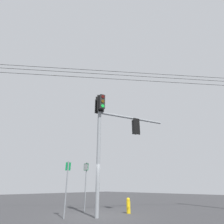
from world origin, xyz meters
TOP-DOWN VIEW (x-y plane):
  - ground_plane at (0.00, 0.00)m, footprint 60.00×60.00m
  - signal_mast_assembly at (0.23, -0.74)m, footprint 4.53×2.11m
  - route_sign_primary at (0.51, 1.67)m, footprint 0.13×0.35m
  - fire_hydrant at (1.89, -0.58)m, footprint 0.29×0.26m
  - route_sign_secondary at (-1.63, 0.48)m, footprint 0.24×0.16m
  - overhead_wire_span at (-1.17, 0.16)m, footprint 16.42×14.46m

SIDE VIEW (x-z plane):
  - ground_plane at x=0.00m, z-range 0.00..0.00m
  - fire_hydrant at x=1.89m, z-range 0.00..0.81m
  - route_sign_secondary at x=-1.63m, z-range 0.25..2.88m
  - route_sign_primary at x=0.51m, z-range 0.33..3.16m
  - signal_mast_assembly at x=0.23m, z-range 1.39..7.91m
  - overhead_wire_span at x=-1.17m, z-range 7.66..8.64m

